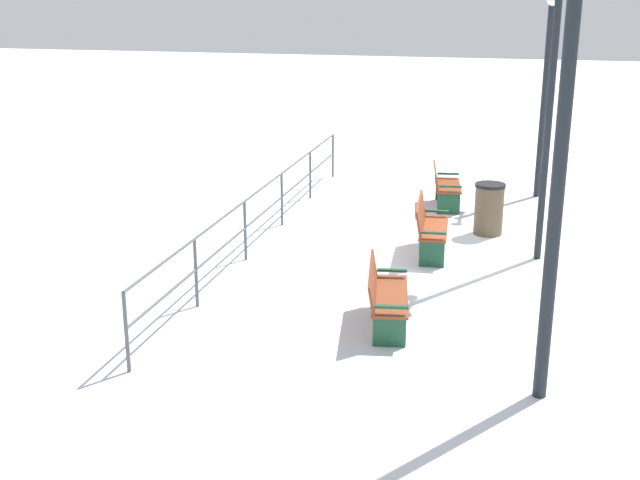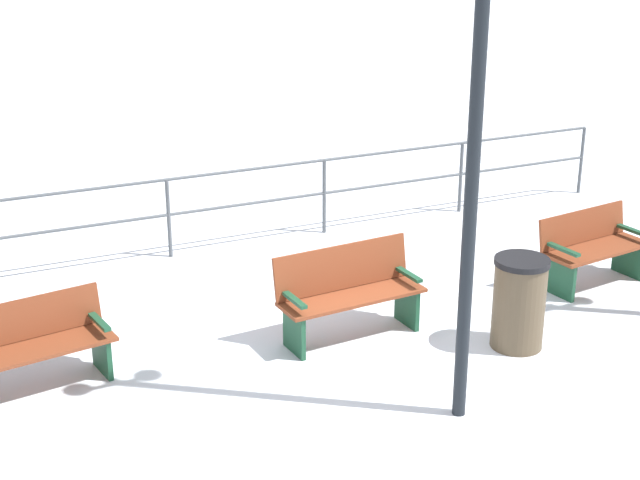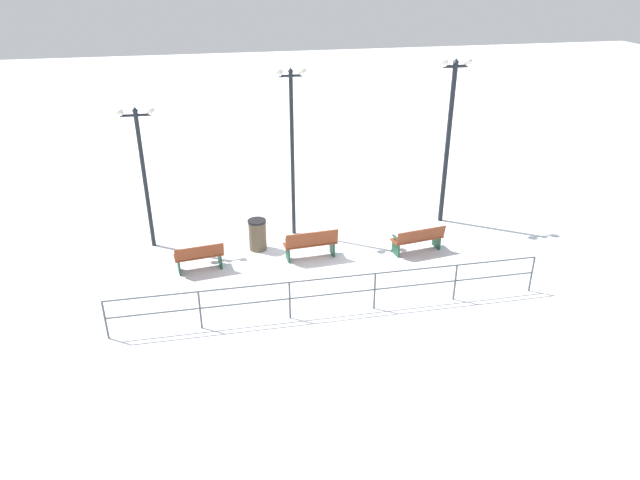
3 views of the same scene
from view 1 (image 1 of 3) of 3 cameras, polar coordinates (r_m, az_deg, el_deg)
The scene contains 9 objects.
ground_plane at distance 14.24m, azimuth 7.37°, elevation -0.94°, with size 80.00×80.00×0.00m, color white.
bench_nearest at distance 11.09m, azimuth 4.55°, elevation -3.83°, with size 0.77×1.65×0.84m.
bench_second at distance 14.08m, azimuth 7.66°, elevation 0.96°, with size 0.63×1.59×0.95m.
bench_third at distance 17.19m, azimuth 8.71°, elevation 3.77°, with size 0.74×1.43×0.86m.
lamppost_near at distance 8.72m, azimuth 16.83°, elevation 9.43°, with size 0.27×1.05×5.32m.
lamppost_middle at distance 13.69m, azimuth 16.08°, elevation 12.30°, with size 0.24×0.92×5.21m.
lamppost_far at distance 18.12m, azimuth 15.58°, elevation 11.44°, with size 0.23×1.06×4.30m.
waterfront_railing at distance 14.63m, azimuth -3.91°, elevation 2.55°, with size 0.05×10.82×1.04m.
trash_bin at distance 15.42m, azimuth 11.75°, elevation 2.16°, with size 0.56×0.56×0.96m.
Camera 1 is at (1.48, -13.44, 4.46)m, focal length 45.68 mm.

